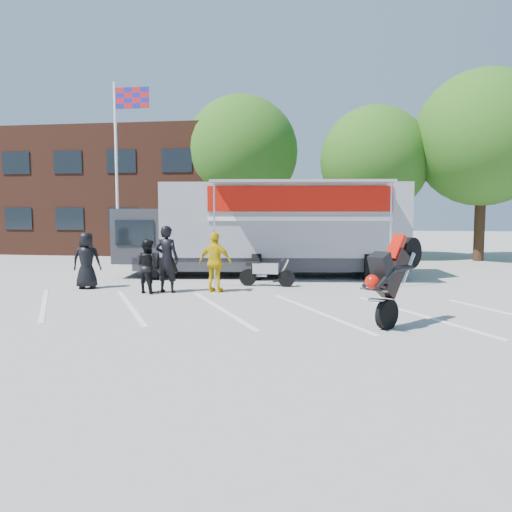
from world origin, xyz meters
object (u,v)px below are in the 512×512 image
(transporter_truck, at_px, (271,276))
(parked_motorcycle, at_px, (267,286))
(tree_right, at_px, (483,138))
(flagpole, at_px, (122,151))
(tree_left, at_px, (241,153))
(tree_mid, at_px, (374,161))
(spectator_leather_a, at_px, (87,260))
(spectator_hivis, at_px, (215,262))
(spectator_leather_b, at_px, (167,259))
(spectator_leather_c, at_px, (148,266))
(stunt_bike_rider, at_px, (404,324))

(transporter_truck, distance_m, parked_motorcycle, 2.61)
(tree_right, xyz_separation_m, transporter_truck, (-9.35, -7.01, -5.88))
(flagpole, relative_size, tree_left, 0.93)
(tree_left, bearing_deg, tree_mid, -8.13)
(spectator_leather_a, height_order, spectator_hivis, spectator_hivis)
(tree_mid, bearing_deg, tree_left, 171.87)
(spectator_leather_a, xyz_separation_m, spectator_leather_b, (2.75, -0.33, 0.11))
(spectator_leather_a, bearing_deg, flagpole, -88.48)
(tree_left, distance_m, spectator_leather_b, 13.53)
(flagpole, height_order, spectator_leather_c, flagpole)
(tree_left, height_order, spectator_leather_c, tree_left)
(transporter_truck, height_order, spectator_leather_b, spectator_leather_b)
(parked_motorcycle, distance_m, spectator_leather_b, 3.41)
(tree_mid, distance_m, spectator_hivis, 13.36)
(tree_right, xyz_separation_m, spectator_hivis, (-10.55, -10.96, -4.97))
(stunt_bike_rider, distance_m, spectator_leather_b, 7.30)
(stunt_bike_rider, bearing_deg, tree_mid, 127.52)
(tree_left, xyz_separation_m, parked_motorcycle, (2.85, -11.11, -5.57))
(transporter_truck, xyz_separation_m, spectator_leather_c, (-3.16, -4.41, 0.80))
(tree_left, distance_m, spectator_leather_c, 13.78)
(transporter_truck, distance_m, spectator_leather_c, 5.48)
(tree_right, height_order, spectator_leather_b, tree_right)
(tree_mid, distance_m, transporter_truck, 9.99)
(flagpole, bearing_deg, stunt_bike_rider, -42.87)
(spectator_leather_c, bearing_deg, tree_left, -67.51)
(tree_mid, distance_m, spectator_leather_c, 14.69)
(tree_mid, xyz_separation_m, spectator_leather_c, (-7.51, -11.92, -4.14))
(tree_right, xyz_separation_m, parked_motorcycle, (-9.15, -9.61, -5.88))
(spectator_hivis, bearing_deg, parked_motorcycle, -124.22)
(stunt_bike_rider, distance_m, spectator_hivis, 6.21)
(spectator_hivis, bearing_deg, transporter_truck, -95.04)
(flagpole, height_order, parked_motorcycle, flagpole)
(tree_left, distance_m, parked_motorcycle, 12.75)
(spectator_leather_b, xyz_separation_m, spectator_leather_c, (-0.54, -0.18, -0.20))
(transporter_truck, relative_size, spectator_hivis, 5.98)
(spectator_leather_a, height_order, spectator_leather_c, spectator_leather_a)
(spectator_hivis, bearing_deg, spectator_leather_c, 25.07)
(tree_right, bearing_deg, spectator_leather_b, -136.79)
(tree_left, height_order, tree_right, tree_right)
(spectator_leather_a, bearing_deg, parked_motorcycle, -178.79)
(flagpole, xyz_separation_m, tree_right, (16.24, 4.50, 0.82))
(tree_left, relative_size, spectator_leather_c, 5.37)
(tree_right, bearing_deg, tree_left, 172.87)
(spectator_leather_a, relative_size, spectator_leather_b, 0.89)
(spectator_leather_c, bearing_deg, flagpole, -36.90)
(tree_right, height_order, transporter_truck, tree_right)
(tree_left, relative_size, spectator_leather_a, 4.83)
(spectator_leather_a, distance_m, spectator_leather_b, 2.77)
(transporter_truck, bearing_deg, parked_motorcycle, -92.51)
(flagpole, xyz_separation_m, spectator_leather_a, (1.53, -6.41, -4.16))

